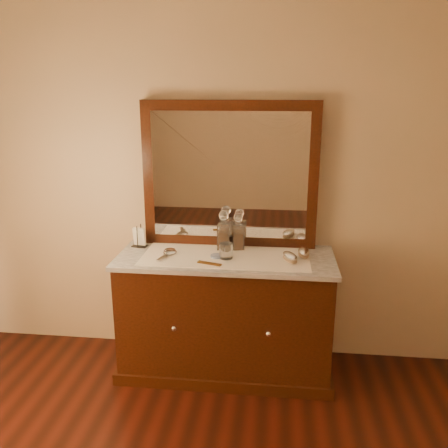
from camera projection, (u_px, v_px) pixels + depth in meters
The scene contains 19 objects.
room_shell at pixel (133, 320), 1.08m from camera, with size 8.50×9.00×2.80m.
dresser_cabinet at pixel (226, 316), 3.22m from camera, with size 1.40×0.55×0.82m, color black.
dresser_plinth at pixel (226, 363), 3.33m from camera, with size 1.46×0.59×0.08m, color black.
knob_left at pixel (174, 328), 2.97m from camera, with size 0.04×0.04×0.04m, color silver.
knob_right at pixel (268, 334), 2.91m from camera, with size 0.04×0.04×0.04m, color silver.
marble_top at pixel (226, 258), 3.11m from camera, with size 1.44×0.59×0.03m, color white.
mirror_frame at pixel (230, 175), 3.20m from camera, with size 1.20×0.08×1.00m, color black.
mirror_glass at pixel (229, 176), 3.16m from camera, with size 1.06×0.01×0.86m, color white.
lace_runner at pixel (225, 257), 3.08m from camera, with size 1.10×0.45×0.00m, color white.
pin_dish at pixel (217, 256), 3.07m from camera, with size 0.08×0.08×0.01m, color white.
comb at pixel (209, 263), 2.95m from camera, with size 0.16×0.03×0.01m, color brown.
napkin_rack at pixel (139, 238), 3.27m from camera, with size 0.11×0.08×0.16m.
decanter_left at pixel (224, 234), 3.20m from camera, with size 0.08×0.08×0.27m.
decanter_right at pixel (238, 235), 3.21m from camera, with size 0.09×0.09×0.26m.
brush_near at pixel (290, 257), 3.00m from camera, with size 0.13×0.19×0.05m.
brush_far at pixel (304, 253), 3.09m from camera, with size 0.08×0.17×0.05m.
hand_mirror_outer at pixel (169, 251), 3.16m from camera, with size 0.08×0.20×0.02m.
hand_mirror_inner at pixel (169, 253), 3.11m from camera, with size 0.11×0.23×0.02m.
tumblers at pixel (226, 251), 3.04m from camera, with size 0.09×0.09×0.10m.
Camera 1 is at (0.32, -0.95, 1.92)m, focal length 37.46 mm.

